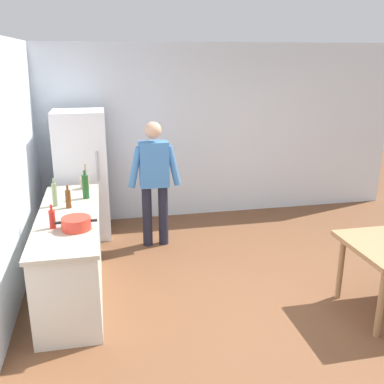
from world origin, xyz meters
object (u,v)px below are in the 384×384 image
object	(u,v)px
bottle_sauce_red	(52,219)
bottle_wine_green	(85,186)
bottle_beer_brown	(68,199)
bottle_vinegar_tall	(55,194)
utensil_jar	(85,182)
cooking_pot	(76,223)
refrigerator	(82,175)
person	(154,176)

from	to	relation	value
bottle_sauce_red	bottle_wine_green	xyz separation A→B (m)	(0.30, 0.90, 0.05)
bottle_wine_green	bottle_beer_brown	bearing A→B (deg)	-120.21
bottle_vinegar_tall	bottle_wine_green	world-z (taller)	bottle_wine_green
utensil_jar	bottle_sauce_red	distance (m)	1.34
bottle_sauce_red	bottle_vinegar_tall	xyz separation A→B (m)	(-0.03, 0.68, 0.04)
cooking_pot	bottle_vinegar_tall	world-z (taller)	bottle_vinegar_tall
bottle_vinegar_tall	bottle_beer_brown	bearing A→B (deg)	-31.56
bottle_vinegar_tall	bottle_sauce_red	bearing A→B (deg)	-87.19
bottle_vinegar_tall	bottle_wine_green	distance (m)	0.40
refrigerator	utensil_jar	world-z (taller)	refrigerator
cooking_pot	bottle_sauce_red	xyz separation A→B (m)	(-0.23, 0.08, 0.04)
utensil_jar	bottle_wine_green	size ratio (longest dim) A/B	0.94
cooking_pot	bottle_sauce_red	world-z (taller)	bottle_sauce_red
person	bottle_wine_green	bearing A→B (deg)	-148.70
utensil_jar	bottle_wine_green	bearing A→B (deg)	-87.15
cooking_pot	bottle_vinegar_tall	bearing A→B (deg)	108.88
refrigerator	person	xyz separation A→B (m)	(0.95, -0.55, 0.08)
bottle_beer_brown	bottle_vinegar_tall	xyz separation A→B (m)	(-0.15, 0.09, 0.03)
person	bottle_beer_brown	distance (m)	1.35
refrigerator	bottle_wine_green	size ratio (longest dim) A/B	5.29
utensil_jar	person	bearing A→B (deg)	7.31
person	bottle_vinegar_tall	size ratio (longest dim) A/B	5.31
cooking_pot	utensil_jar	size ratio (longest dim) A/B	1.25
refrigerator	bottle_wine_green	world-z (taller)	refrigerator
person	cooking_pot	size ratio (longest dim) A/B	4.25
refrigerator	person	distance (m)	1.10
bottle_beer_brown	bottle_wine_green	world-z (taller)	bottle_wine_green
refrigerator	bottle_sauce_red	xyz separation A→B (m)	(-0.22, -1.98, 0.10)
person	bottle_beer_brown	xyz separation A→B (m)	(-1.05, -0.84, 0.03)
person	bottle_vinegar_tall	xyz separation A→B (m)	(-1.20, -0.75, 0.06)
cooking_pot	bottle_wine_green	size ratio (longest dim) A/B	1.18
bottle_beer_brown	cooking_pot	bearing A→B (deg)	-80.63
bottle_wine_green	bottle_vinegar_tall	bearing A→B (deg)	-146.46
bottle_sauce_red	bottle_beer_brown	bearing A→B (deg)	78.86
bottle_beer_brown	bottle_wine_green	bearing A→B (deg)	59.79
utensil_jar	bottle_vinegar_tall	distance (m)	0.71
person	utensil_jar	distance (m)	0.90
bottle_sauce_red	person	bearing A→B (deg)	50.70
cooking_pot	bottle_beer_brown	distance (m)	0.68
person	bottle_sauce_red	bearing A→B (deg)	-129.30
bottle_wine_green	person	bearing A→B (deg)	31.30
utensil_jar	bottle_sauce_red	world-z (taller)	utensil_jar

